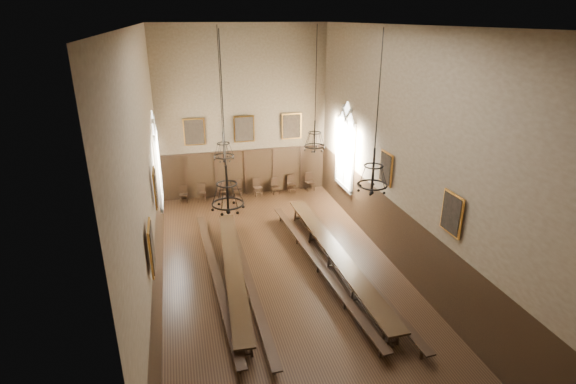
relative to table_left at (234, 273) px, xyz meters
name	(u,v)px	position (x,y,z in m)	size (l,w,h in m)	color
floor	(284,278)	(1.89, -0.18, -0.36)	(9.00, 18.00, 0.02)	black
ceiling	(283,25)	(1.89, -0.18, 8.66)	(9.00, 18.00, 0.02)	black
wall_back	(243,114)	(1.89, 8.83, 4.15)	(9.00, 0.02, 9.00)	#79664A
wall_front	(415,330)	(1.89, -9.19, 4.15)	(9.00, 0.02, 9.00)	#79664A
wall_left	(148,175)	(-2.62, -0.18, 4.15)	(0.02, 18.00, 9.00)	#79664A
wall_right	(403,156)	(6.40, -0.18, 4.15)	(0.02, 18.00, 9.00)	#79664A
wainscot_panelling	(284,248)	(1.89, -0.18, 0.90)	(9.00, 18.00, 2.50)	black
table_left	(234,273)	(0.00, 0.00, 0.00)	(1.22, 9.11, 0.71)	black
table_right	(334,259)	(3.95, -0.03, 0.05)	(0.95, 10.32, 0.80)	black
bench_left_outer	(216,276)	(-0.66, 0.06, -0.06)	(0.72, 10.26, 0.46)	black
bench_left_inner	(247,277)	(0.45, -0.27, -0.06)	(0.31, 10.13, 0.46)	black
bench_right_inner	(318,265)	(3.24, -0.14, -0.05)	(1.05, 10.69, 0.48)	black
bench_right_outer	(350,265)	(4.43, -0.45, -0.05)	(0.93, 10.75, 0.48)	black
chair_0	(184,197)	(-1.53, 8.36, -0.08)	(0.45, 0.45, 0.92)	black
chair_1	(202,196)	(-0.59, 8.29, -0.06)	(0.49, 0.49, 0.96)	black
chair_2	(222,194)	(0.50, 8.38, -0.09)	(0.48, 0.48, 0.86)	black
chair_3	(238,192)	(1.35, 8.35, -0.06)	(0.53, 0.53, 0.97)	black
chair_4	(258,190)	(2.47, 8.36, -0.05)	(0.49, 0.49, 0.99)	black
chair_5	(275,189)	(3.46, 8.35, -0.09)	(0.43, 0.43, 0.89)	black
chair_6	(292,187)	(4.44, 8.43, -0.05)	(0.44, 0.44, 0.99)	black
chair_7	(310,185)	(5.49, 8.41, -0.05)	(0.51, 0.51, 1.02)	black
chandelier_back_left	(223,147)	(0.12, 2.37, 4.20)	(0.78, 0.78, 4.94)	black
chandelier_back_right	(315,139)	(3.88, 2.61, 4.24)	(0.87, 0.87, 4.87)	black
chandelier_front_left	(227,194)	(-0.39, -3.04, 4.40)	(0.90, 0.90, 4.70)	black
chandelier_front_right	(373,176)	(3.88, -3.05, 4.55)	(0.91, 0.91, 4.54)	black
portrait_back_0	(194,132)	(-0.71, 8.70, 3.35)	(1.10, 0.12, 1.40)	gold
portrait_back_1	(244,129)	(1.89, 8.70, 3.35)	(1.10, 0.12, 1.40)	gold
portrait_back_2	(292,126)	(4.49, 8.70, 3.35)	(1.10, 0.12, 1.40)	gold
portrait_left_0	(155,188)	(-2.49, 0.82, 3.35)	(0.12, 1.00, 1.30)	gold
portrait_left_1	(151,248)	(-2.49, -3.68, 3.35)	(0.12, 1.00, 1.30)	gold
portrait_right_0	(386,168)	(6.27, 0.82, 3.35)	(0.12, 1.00, 1.30)	gold
portrait_right_1	(452,214)	(6.27, -3.68, 3.35)	(0.12, 1.00, 1.30)	gold
window_right	(345,146)	(6.32, 5.32, 3.05)	(0.20, 2.20, 4.60)	white
window_left	(157,159)	(-2.54, 5.32, 3.05)	(0.20, 2.20, 4.60)	white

